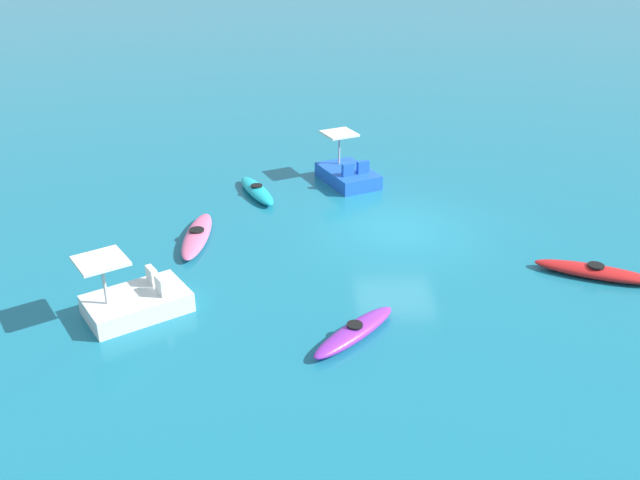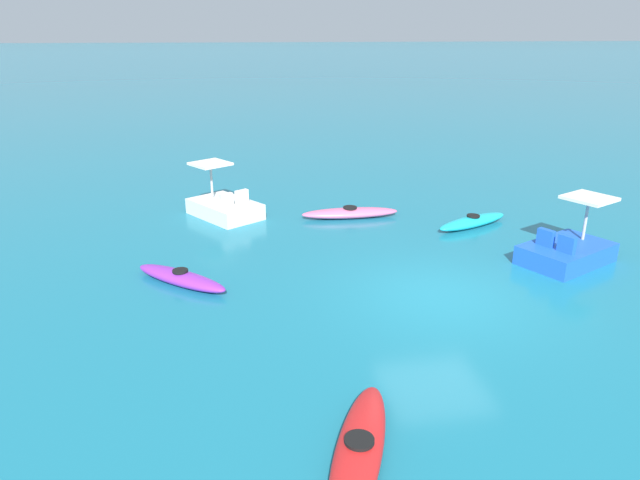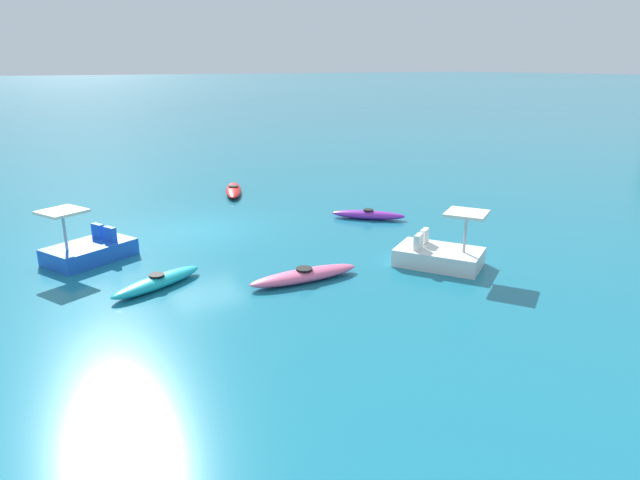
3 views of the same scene
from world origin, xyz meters
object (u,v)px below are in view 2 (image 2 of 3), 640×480
(kayak_cyan, at_px, (473,221))
(kayak_red, at_px, (359,451))
(pedal_boat_white, at_px, (224,206))
(kayak_purple, at_px, (181,278))
(pedal_boat_blue, at_px, (567,250))
(kayak_pink, at_px, (350,213))

(kayak_cyan, bearing_deg, kayak_red, 147.60)
(kayak_red, xyz_separation_m, pedal_boat_white, (11.92, 1.55, 0.17))
(kayak_purple, relative_size, pedal_boat_blue, 0.87)
(pedal_boat_white, bearing_deg, kayak_cyan, -108.00)
(kayak_pink, height_order, pedal_boat_white, pedal_boat_white)
(kayak_cyan, height_order, kayak_purple, same)
(kayak_red, relative_size, kayak_pink, 0.99)
(kayak_red, xyz_separation_m, pedal_boat_blue, (6.25, -7.16, 0.17))
(pedal_boat_white, bearing_deg, kayak_purple, 167.31)
(kayak_pink, bearing_deg, kayak_purple, 130.06)
(kayak_purple, relative_size, pedal_boat_white, 0.86)
(kayak_pink, relative_size, pedal_boat_white, 1.12)
(kayak_pink, bearing_deg, kayak_red, 167.45)
(kayak_cyan, relative_size, kayak_red, 0.89)
(kayak_red, bearing_deg, kayak_pink, -12.55)
(kayak_red, height_order, kayak_pink, same)
(kayak_red, bearing_deg, pedal_boat_blue, -48.86)
(kayak_cyan, relative_size, pedal_boat_white, 0.99)
(kayak_cyan, distance_m, kayak_red, 11.21)
(kayak_purple, distance_m, kayak_red, 7.19)
(kayak_red, bearing_deg, pedal_boat_white, 7.42)
(kayak_cyan, distance_m, kayak_purple, 9.18)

